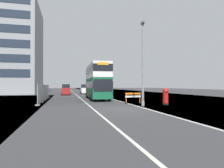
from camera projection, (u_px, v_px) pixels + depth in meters
name	position (u px, v px, depth m)	size (l,w,h in m)	color
ground	(128.00, 110.00, 16.86)	(140.00, 280.00, 0.10)	#38383A
double_decker_bus	(97.00, 81.00, 29.03)	(2.93, 10.84, 5.02)	#145638
lamppost_foreground	(143.00, 66.00, 19.20)	(0.29, 0.70, 8.23)	gray
red_pillar_postbox	(166.00, 96.00, 20.47)	(0.61, 0.61, 1.74)	black
roadworks_barrier	(133.00, 96.00, 22.30)	(1.86, 0.61, 1.20)	orange
construction_site_fence	(44.00, 93.00, 26.26)	(0.44, 13.80, 2.16)	#A8AAAD
car_oncoming_near	(66.00, 90.00, 41.98)	(1.92, 4.29, 2.28)	maroon
car_receding_mid	(84.00, 89.00, 48.88)	(2.01, 4.30, 2.28)	silver
bare_tree_far_verge_near	(18.00, 86.00, 46.67)	(2.82, 2.32, 3.66)	#4C3D2D
bare_tree_far_verge_mid	(39.00, 83.00, 62.27)	(2.60, 2.52, 5.72)	#4C3D2D
pedestrian_at_kerb	(143.00, 97.00, 20.69)	(0.34, 0.34, 1.68)	#2D3342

